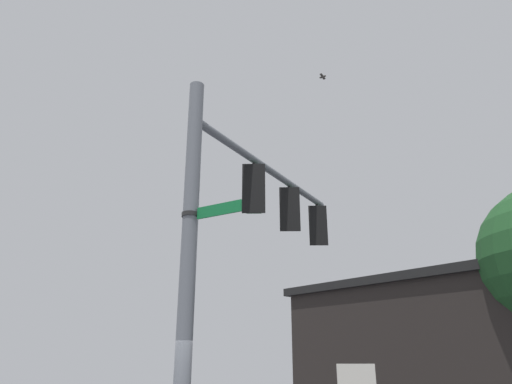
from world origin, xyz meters
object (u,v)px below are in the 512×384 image
at_px(street_name_sign, 202,213).
at_px(bird_flying, 323,77).
at_px(traffic_light_nearest_pole, 254,191).
at_px(traffic_light_mid_inner, 289,211).
at_px(traffic_light_mid_outer, 317,227).

bearing_deg(street_name_sign, bird_flying, 52.62).
xyz_separation_m(traffic_light_nearest_pole, bird_flying, (2.01, 1.64, 4.22)).
relative_size(traffic_light_nearest_pole, traffic_light_mid_inner, 1.00).
distance_m(traffic_light_nearest_pole, traffic_light_mid_inner, 1.84).
bearing_deg(traffic_light_mid_inner, traffic_light_nearest_pole, -119.52).
distance_m(traffic_light_nearest_pole, street_name_sign, 2.63).
distance_m(traffic_light_mid_outer, bird_flying, 4.51).
bearing_deg(traffic_light_mid_inner, street_name_sign, -115.54).
relative_size(traffic_light_nearest_pole, street_name_sign, 1.13).
xyz_separation_m(traffic_light_nearest_pole, traffic_light_mid_inner, (0.91, 1.60, 0.00)).
bearing_deg(bird_flying, traffic_light_mid_outer, 96.92).
xyz_separation_m(traffic_light_mid_outer, bird_flying, (0.19, -1.57, 4.22)).
bearing_deg(street_name_sign, traffic_light_nearest_pole, 67.62).
bearing_deg(traffic_light_mid_inner, traffic_light_mid_outer, 60.48).
bearing_deg(traffic_light_mid_outer, bird_flying, -83.08).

